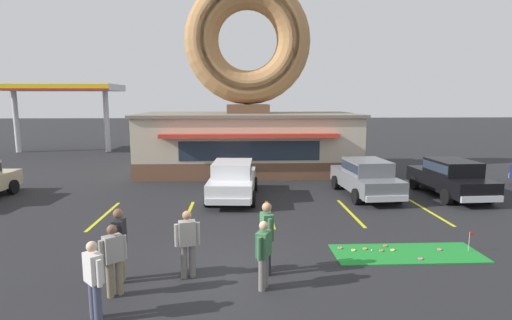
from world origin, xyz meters
TOP-DOWN VIEW (x-y plane):
  - ground_plane at (0.00, 0.00)m, footprint 160.00×160.00m
  - donut_shop_building at (0.93, 13.94)m, footprint 12.30×6.75m
  - putting_mat at (4.93, 0.98)m, footprint 3.98×1.45m
  - mini_donut_near_left at (4.28, 1.14)m, footprint 0.13×0.13m
  - mini_donut_near_right at (5.92, 1.14)m, footprint 0.13×0.13m
  - mini_donut_mid_left at (4.52, 1.49)m, footprint 0.13×0.13m
  - mini_donut_mid_centre at (4.61, 1.17)m, footprint 0.13×0.13m
  - mini_donut_mid_right at (3.52, 1.20)m, footprint 0.13×0.13m
  - mini_donut_far_left at (5.10, 0.54)m, footprint 0.13×0.13m
  - mini_donut_far_centre at (3.87, 1.29)m, footprint 0.13×0.13m
  - mini_donut_far_right at (3.19, 1.38)m, footprint 0.13×0.13m
  - golf_ball at (4.02, 1.16)m, footprint 0.04×0.04m
  - putting_flag_pin at (6.70, 1.03)m, footprint 0.13×0.01m
  - car_white at (0.12, 7.31)m, footprint 2.22×4.67m
  - car_grey at (5.86, 7.53)m, footprint 2.20×4.66m
  - car_black at (9.48, 7.30)m, footprint 2.11×4.62m
  - pedestrian_blue_sweater_man at (-2.37, -1.97)m, footprint 0.44×0.46m
  - pedestrian_hooded_kid at (-0.84, -0.18)m, footprint 0.58×0.33m
  - pedestrian_leather_jacket_man at (0.90, -0.84)m, footprint 0.38×0.55m
  - pedestrian_clipboard_woman at (-2.36, -0.33)m, footprint 0.25×0.60m
  - pedestrian_beanie_man at (1.02, -0.07)m, footprint 0.32×0.58m
  - pedestrian_crossing_woman at (-2.29, -1.02)m, footprint 0.49×0.42m
  - trash_bin at (7.40, 10.89)m, footprint 0.57×0.57m
  - gas_station_canopy at (-13.55, 22.99)m, footprint 9.00×4.46m
  - parking_stripe_far_left at (-4.50, 5.00)m, footprint 0.12×3.60m
  - parking_stripe_left at (-1.50, 5.00)m, footprint 0.12×3.60m
  - parking_stripe_mid_left at (1.50, 5.00)m, footprint 0.12×3.60m
  - parking_stripe_centre at (4.50, 5.00)m, footprint 0.12×3.60m
  - parking_stripe_mid_right at (7.50, 5.00)m, footprint 0.12×3.60m

SIDE VIEW (x-z plane):
  - ground_plane at x=0.00m, z-range 0.00..0.00m
  - parking_stripe_far_left at x=-4.50m, z-range 0.00..0.01m
  - parking_stripe_left at x=-1.50m, z-range 0.00..0.01m
  - parking_stripe_mid_left at x=1.50m, z-range 0.00..0.01m
  - parking_stripe_centre at x=4.50m, z-range 0.00..0.01m
  - parking_stripe_mid_right at x=7.50m, z-range 0.00..0.01m
  - putting_mat at x=4.93m, z-range 0.00..0.03m
  - mini_donut_near_left at x=4.28m, z-range 0.03..0.07m
  - mini_donut_near_right at x=5.92m, z-range 0.03..0.07m
  - mini_donut_mid_left at x=4.52m, z-range 0.03..0.07m
  - mini_donut_mid_centre at x=4.61m, z-range 0.03..0.07m
  - mini_donut_mid_right at x=3.52m, z-range 0.03..0.07m
  - mini_donut_far_left at x=5.10m, z-range 0.03..0.07m
  - mini_donut_far_centre at x=3.87m, z-range 0.03..0.07m
  - mini_donut_far_right at x=3.19m, z-range 0.03..0.07m
  - golf_ball at x=4.02m, z-range 0.03..0.07m
  - putting_flag_pin at x=6.70m, z-range 0.16..0.71m
  - trash_bin at x=7.40m, z-range 0.01..0.99m
  - pedestrian_leather_jacket_man at x=0.90m, z-range 0.08..1.63m
  - pedestrian_blue_sweater_man at x=-2.37m, z-range 0.08..1.65m
  - pedestrian_crossing_woman at x=-2.29m, z-range 0.08..1.65m
  - car_white at x=0.12m, z-range 0.07..1.67m
  - car_grey at x=5.86m, z-range 0.07..1.67m
  - car_black at x=9.48m, z-range 0.07..1.67m
  - pedestrian_hooded_kid at x=-0.84m, z-range 0.08..1.70m
  - pedestrian_clipboard_woman at x=-2.36m, z-range 0.10..1.83m
  - pedestrian_beanie_man at x=1.02m, z-range 0.10..1.87m
  - donut_shop_building at x=0.93m, z-range -1.74..9.22m
  - gas_station_canopy at x=-13.55m, z-range 2.21..7.51m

